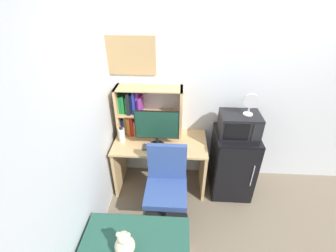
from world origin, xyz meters
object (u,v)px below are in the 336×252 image
keyboard (159,148)px  computer_mouse (183,148)px  monitor (157,127)px  water_bottle (122,135)px  desk_chair (166,191)px  hutch_bookshelf (139,112)px  microwave (239,125)px  teddy_bear (125,244)px  mini_fridge (232,163)px  desk_fan (250,103)px  wall_corkboard (127,56)px

keyboard → computer_mouse: computer_mouse is taller
monitor → water_bottle: monitor is taller
desk_chair → hutch_bookshelf: bearing=118.3°
microwave → computer_mouse: bearing=-168.0°
teddy_bear → keyboard: bearing=81.2°
mini_fridge → desk_fan: 0.87m
mini_fridge → wall_corkboard: (-1.34, 0.31, 1.29)m
desk_chair → desk_fan: bearing=29.4°
monitor → mini_fridge: (0.97, 0.07, -0.56)m
mini_fridge → microwave: microwave is taller
computer_mouse → wall_corkboard: wall_corkboard is taller
desk_fan → monitor: bearing=-176.4°
wall_corkboard → microwave: bearing=-13.0°
desk_fan → keyboard: bearing=-172.9°
computer_mouse → desk_fan: bearing=10.4°
hutch_bookshelf → teddy_bear: hutch_bookshelf is taller
desk_chair → wall_corkboard: bearing=121.5°
mini_fridge → teddy_bear: 1.71m
microwave → desk_fan: desk_fan is taller
computer_mouse → microwave: microwave is taller
monitor → wall_corkboard: (-0.37, 0.38, 0.72)m
desk_fan → wall_corkboard: wall_corkboard is taller
monitor → hutch_bookshelf: bearing=132.0°
monitor → microwave: monitor is taller
desk_fan → wall_corkboard: (-1.41, 0.32, 0.42)m
water_bottle → teddy_bear: (0.30, -1.27, -0.22)m
mini_fridge → computer_mouse: bearing=-168.2°
keyboard → computer_mouse: 0.29m
monitor → desk_fan: (1.04, 0.07, 0.30)m
keyboard → desk_fan: desk_fan is taller
water_bottle → mini_fridge: bearing=0.2°
keyboard → wall_corkboard: (-0.39, 0.44, 0.98)m
wall_corkboard → monitor: bearing=-46.1°
hutch_bookshelf → water_bottle: size_ratio=4.09×
keyboard → desk_chair: desk_chair is taller
keyboard → wall_corkboard: 1.15m
desk_chair → keyboard: bearing=106.8°
water_bottle → wall_corkboard: wall_corkboard is taller
teddy_bear → wall_corkboard: (-0.21, 1.59, 1.12)m
keyboard → water_bottle: size_ratio=1.92×
water_bottle → computer_mouse: bearing=-9.9°
keyboard → desk_fan: 1.17m
keyboard → desk_fan: bearing=7.1°
keyboard → desk_chair: 0.52m
mini_fridge → water_bottle: bearing=-179.8°
water_bottle → desk_chair: desk_chair is taller
hutch_bookshelf → computer_mouse: (0.56, -0.35, -0.30)m
keyboard → teddy_bear: (-0.18, -1.15, -0.14)m
microwave → water_bottle: bearing=-179.7°
desk_fan → wall_corkboard: 1.50m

